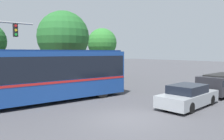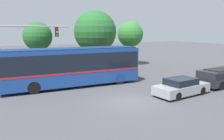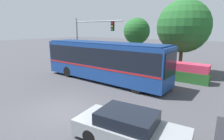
{
  "view_description": "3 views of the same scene",
  "coord_description": "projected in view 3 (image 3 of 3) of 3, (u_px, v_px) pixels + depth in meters",
  "views": [
    {
      "loc": [
        -7.3,
        -7.79,
        3.26
      ],
      "look_at": [
        3.82,
        5.93,
        1.83
      ],
      "focal_mm": 35.75,
      "sensor_mm": 36.0,
      "label": 1
    },
    {
      "loc": [
        -7.92,
        -12.77,
        4.85
      ],
      "look_at": [
        0.7,
        3.79,
        1.6
      ],
      "focal_mm": 35.94,
      "sensor_mm": 36.0,
      "label": 2
    },
    {
      "loc": [
        7.63,
        -6.1,
        4.52
      ],
      "look_at": [
        1.21,
        2.94,
        1.96
      ],
      "focal_mm": 28.66,
      "sensor_mm": 36.0,
      "label": 3
    }
  ],
  "objects": [
    {
      "name": "traffic_light_pole",
      "position": [
        88.0,
        35.0,
        19.43
      ],
      "size": [
        6.29,
        0.24,
        5.69
      ],
      "color": "gray",
      "rests_on": "ground"
    },
    {
      "name": "street_tree_left",
      "position": [
        137.0,
        31.0,
        22.97
      ],
      "size": [
        3.38,
        3.38,
        5.93
      ],
      "color": "brown",
      "rests_on": "ground"
    },
    {
      "name": "flowering_hedge",
      "position": [
        162.0,
        69.0,
        16.88
      ],
      "size": [
        8.13,
        1.23,
        1.61
      ],
      "color": "#286028",
      "rests_on": "ground"
    },
    {
      "name": "city_bus",
      "position": [
        103.0,
        59.0,
        15.69
      ],
      "size": [
        12.07,
        2.96,
        3.4
      ],
      "rotation": [
        0.0,
        0.0,
        -0.03
      ],
      "color": "navy",
      "rests_on": "ground"
    },
    {
      "name": "sedan_foreground",
      "position": [
        129.0,
        129.0,
        7.13
      ],
      "size": [
        4.69,
        2.27,
        1.33
      ],
      "rotation": [
        0.0,
        0.0,
        0.1
      ],
      "color": "gray",
      "rests_on": "ground"
    },
    {
      "name": "ground_plane",
      "position": [
        65.0,
        110.0,
        10.16
      ],
      "size": [
        140.0,
        140.0,
        0.0
      ],
      "primitive_type": "plane",
      "color": "#444449"
    },
    {
      "name": "street_tree_centre",
      "position": [
        183.0,
        26.0,
        17.38
      ],
      "size": [
        5.1,
        5.1,
        7.3
      ],
      "color": "brown",
      "rests_on": "ground"
    }
  ]
}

